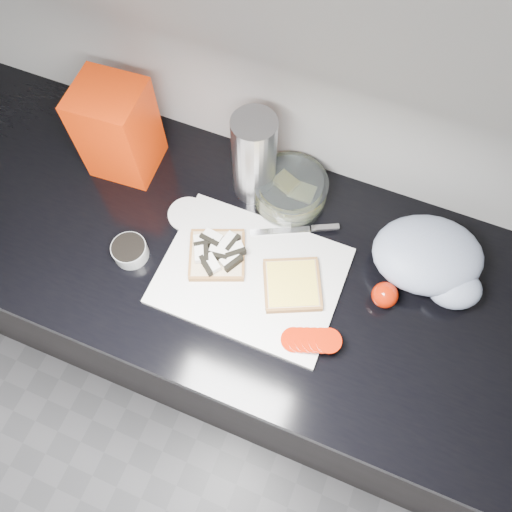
{
  "coord_description": "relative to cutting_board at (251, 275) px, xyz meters",
  "views": [
    {
      "loc": [
        0.17,
        0.75,
        1.94
      ],
      "look_at": [
        -0.0,
        1.19,
        0.95
      ],
      "focal_mm": 35.0,
      "sensor_mm": 36.0,
      "label": 1
    }
  ],
  "objects": [
    {
      "name": "glass_bowl",
      "position": [
        0.01,
        0.23,
        0.03
      ],
      "size": [
        0.18,
        0.18,
        0.07
      ],
      "rotation": [
        0.0,
        0.0,
        -0.39
      ],
      "color": "silver",
      "rests_on": "countertop"
    },
    {
      "name": "steel_canister",
      "position": [
        -0.08,
        0.23,
        0.11
      ],
      "size": [
        0.1,
        0.1,
        0.24
      ],
      "primitive_type": "cylinder",
      "color": "#ADADB2",
      "rests_on": "countertop"
    },
    {
      "name": "cutting_board",
      "position": [
        0.0,
        0.0,
        0.0
      ],
      "size": [
        0.4,
        0.3,
        0.01
      ],
      "primitive_type": "cube",
      "color": "silver",
      "rests_on": "countertop"
    },
    {
      "name": "tub_lid",
      "position": [
        -0.2,
        0.09,
        -0.0
      ],
      "size": [
        0.12,
        0.12,
        0.01
      ],
      "primitive_type": "cylinder",
      "rotation": [
        0.0,
        0.0,
        0.35
      ],
      "color": "silver",
      "rests_on": "countertop"
    },
    {
      "name": "whole_tomatoes",
      "position": [
        0.29,
        0.06,
        0.02
      ],
      "size": [
        0.06,
        0.06,
        0.06
      ],
      "rotation": [
        0.0,
        0.0,
        -0.18
      ],
      "color": "#AB1903",
      "rests_on": "countertop"
    },
    {
      "name": "bread_bag",
      "position": [
        -0.41,
        0.18,
        0.11
      ],
      "size": [
        0.16,
        0.15,
        0.24
      ],
      "primitive_type": "cube",
      "rotation": [
        0.0,
        0.0,
        0.07
      ],
      "color": "#F72404",
      "rests_on": "countertop"
    },
    {
      "name": "tomato_slices",
      "position": [
        0.18,
        -0.1,
        0.02
      ],
      "size": [
        0.14,
        0.09,
        0.03
      ],
      "rotation": [
        0.0,
        0.0,
        -0.19
      ],
      "color": "#AB1903",
      "rests_on": "cutting_board"
    },
    {
      "name": "countertop",
      "position": [
        0.0,
        0.04,
        -0.03
      ],
      "size": [
        3.5,
        0.64,
        0.04
      ],
      "primitive_type": "cube",
      "color": "black",
      "rests_on": "base_cabinet"
    },
    {
      "name": "bread_right",
      "position": [
        0.1,
        0.01,
        0.01
      ],
      "size": [
        0.17,
        0.17,
        0.02
      ],
      "rotation": [
        0.0,
        0.0,
        0.43
      ],
      "color": "#C6B38B",
      "rests_on": "cutting_board"
    },
    {
      "name": "bread_left",
      "position": [
        -0.09,
        0.01,
        0.02
      ],
      "size": [
        0.17,
        0.17,
        0.04
      ],
      "rotation": [
        0.0,
        0.0,
        0.39
      ],
      "color": "#C6B38B",
      "rests_on": "cutting_board"
    },
    {
      "name": "seed_tub",
      "position": [
        -0.28,
        -0.05,
        0.02
      ],
      "size": [
        0.08,
        0.08,
        0.04
      ],
      "color": "#969B9B",
      "rests_on": "countertop"
    },
    {
      "name": "grocery_bag",
      "position": [
        0.36,
        0.17,
        0.05
      ],
      "size": [
        0.29,
        0.26,
        0.11
      ],
      "rotation": [
        0.0,
        0.0,
        0.3
      ],
      "color": "#98A8BC",
      "rests_on": "countertop"
    },
    {
      "name": "base_cabinet",
      "position": [
        0.0,
        0.04,
        -0.48
      ],
      "size": [
        3.5,
        0.6,
        0.86
      ],
      "primitive_type": "cube",
      "color": "black",
      "rests_on": "ground"
    },
    {
      "name": "knife",
      "position": [
        0.08,
        0.15,
        0.01
      ],
      "size": [
        0.19,
        0.1,
        0.01
      ],
      "rotation": [
        0.0,
        0.0,
        0.45
      ],
      "color": "silver",
      "rests_on": "cutting_board"
    }
  ]
}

